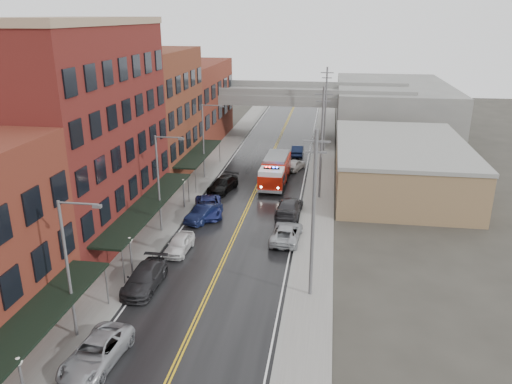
{
  "coord_description": "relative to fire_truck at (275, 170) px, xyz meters",
  "views": [
    {
      "loc": [
        8.04,
        -16.06,
        18.79
      ],
      "look_at": [
        1.39,
        27.71,
        3.0
      ],
      "focal_mm": 35.0,
      "sensor_mm": 36.0,
      "label": 1
    }
  ],
  "objects": [
    {
      "name": "utility_pole_2",
      "position": [
        5.29,
        15.89,
        4.59
      ],
      "size": [
        1.8,
        0.24,
        12.0
      ],
      "color": "#59595B",
      "rests_on": "ground"
    },
    {
      "name": "utility_pole_0",
      "position": [
        5.29,
        -24.11,
        4.59
      ],
      "size": [
        1.8,
        0.24,
        12.0
      ],
      "color": "#59595B",
      "rests_on": "ground"
    },
    {
      "name": "street_lamp_0",
      "position": [
        -8.46,
        -31.11,
        3.47
      ],
      "size": [
        2.64,
        0.22,
        9.0
      ],
      "color": "#59595B",
      "rests_on": "ground"
    },
    {
      "name": "sidewalk_left",
      "position": [
        -9.21,
        -9.11,
        -1.64
      ],
      "size": [
        3.0,
        160.0,
        0.15
      ],
      "primitive_type": "cube",
      "color": "slate",
      "rests_on": "ground"
    },
    {
      "name": "parked_car_right_0",
      "position": [
        2.76,
        -15.25,
        -0.98
      ],
      "size": [
        2.75,
        5.43,
        1.47
      ],
      "primitive_type": "imported",
      "rotation": [
        0.0,
        0.0,
        3.08
      ],
      "color": "#9B9EA2",
      "rests_on": "ground"
    },
    {
      "name": "globe_lamp_1",
      "position": [
        -8.31,
        -23.11,
        0.6
      ],
      "size": [
        0.44,
        0.44,
        3.12
      ],
      "color": "#59595B",
      "rests_on": "ground"
    },
    {
      "name": "street_lamp_1",
      "position": [
        -8.46,
        -15.11,
        3.47
      ],
      "size": [
        2.64,
        0.22,
        9.0
      ],
      "color": "#59595B",
      "rests_on": "ground"
    },
    {
      "name": "parked_car_left_3",
      "position": [
        -6.65,
        -24.79,
        -0.93
      ],
      "size": [
        2.23,
        5.41,
        1.57
      ],
      "primitive_type": "imported",
      "rotation": [
        0.0,
        0.0,
        -0.01
      ],
      "color": "#252527",
      "rests_on": "ground"
    },
    {
      "name": "tan_building",
      "position": [
        14.09,
        0.89,
        0.78
      ],
      "size": [
        14.0,
        22.0,
        5.0
      ],
      "primitive_type": "cube",
      "color": "#91704E",
      "rests_on": "ground"
    },
    {
      "name": "globe_lamp_2",
      "position": [
        -8.31,
        -9.11,
        0.6
      ],
      "size": [
        0.44,
        0.44,
        3.12
      ],
      "color": "#59595B",
      "rests_on": "ground"
    },
    {
      "name": "fire_truck",
      "position": [
        0.0,
        0.0,
        0.0
      ],
      "size": [
        3.66,
        8.74,
        3.17
      ],
      "rotation": [
        0.0,
        0.0,
        -0.02
      ],
      "color": "#A01407",
      "rests_on": "ground"
    },
    {
      "name": "brick_building_b",
      "position": [
        -15.21,
        -16.11,
        7.28
      ],
      "size": [
        9.0,
        20.0,
        18.0
      ],
      "primitive_type": "cube",
      "color": "#591917",
      "rests_on": "ground"
    },
    {
      "name": "street_lamp_2",
      "position": [
        -8.46,
        0.89,
        3.47
      ],
      "size": [
        2.64,
        0.22,
        9.0
      ],
      "color": "#59595B",
      "rests_on": "ground"
    },
    {
      "name": "parked_car_left_4",
      "position": [
        -5.88,
        -18.79,
        -1.0
      ],
      "size": [
        1.87,
        4.27,
        1.43
      ],
      "primitive_type": "imported",
      "rotation": [
        0.0,
        0.0,
        -0.04
      ],
      "color": "silver",
      "rests_on": "ground"
    },
    {
      "name": "road",
      "position": [
        -1.91,
        -9.11,
        -1.71
      ],
      "size": [
        11.0,
        160.0,
        0.02
      ],
      "primitive_type": "cube",
      "color": "black",
      "rests_on": "ground"
    },
    {
      "name": "parked_car_right_2",
      "position": [
        1.89,
        6.01,
        -1.01
      ],
      "size": [
        2.89,
        4.45,
        1.41
      ],
      "primitive_type": "imported",
      "rotation": [
        0.0,
        0.0,
        2.82
      ],
      "color": "silver",
      "rests_on": "ground"
    },
    {
      "name": "brick_building_far",
      "position": [
        -15.21,
        18.89,
        4.28
      ],
      "size": [
        9.0,
        20.0,
        12.0
      ],
      "primitive_type": "cube",
      "color": "maroon",
      "rests_on": "ground"
    },
    {
      "name": "awning_2",
      "position": [
        -9.4,
        1.39,
        1.27
      ],
      "size": [
        2.6,
        13.0,
        3.09
      ],
      "color": "black",
      "rests_on": "ground"
    },
    {
      "name": "parked_car_left_7",
      "position": [
        -5.51,
        -3.34,
        -0.94
      ],
      "size": [
        3.19,
        5.64,
        1.54
      ],
      "primitive_type": "imported",
      "rotation": [
        0.0,
        0.0,
        -0.2
      ],
      "color": "black",
      "rests_on": "ground"
    },
    {
      "name": "parked_car_right_1",
      "position": [
        2.49,
        -9.31,
        -0.88
      ],
      "size": [
        2.64,
        5.88,
        1.67
      ],
      "primitive_type": "imported",
      "rotation": [
        0.0,
        0.0,
        3.09
      ],
      "color": "#2C2B2E",
      "rests_on": "ground"
    },
    {
      "name": "overpass",
      "position": [
        -1.91,
        22.89,
        4.27
      ],
      "size": [
        40.0,
        10.0,
        7.5
      ],
      "color": "slate",
      "rests_on": "ground"
    },
    {
      "name": "curb_right",
      "position": [
        3.74,
        -9.11,
        -1.64
      ],
      "size": [
        0.3,
        160.0,
        0.15
      ],
      "primitive_type": "cube",
      "color": "gray",
      "rests_on": "ground"
    },
    {
      "name": "right_far_block",
      "position": [
        16.09,
        30.89,
        2.28
      ],
      "size": [
        18.0,
        30.0,
        8.0
      ],
      "primitive_type": "cube",
      "color": "slate",
      "rests_on": "ground"
    },
    {
      "name": "brick_building_c",
      "position": [
        -15.21,
        1.39,
        5.78
      ],
      "size": [
        9.0,
        15.0,
        15.0
      ],
      "primitive_type": "cube",
      "color": "#5A2A1B",
      "rests_on": "ground"
    },
    {
      "name": "utility_pole_1",
      "position": [
        5.29,
        -4.11,
        4.59
      ],
      "size": [
        1.8,
        0.24,
        12.0
      ],
      "color": "#59595B",
      "rests_on": "ground"
    },
    {
      "name": "awning_0",
      "position": [
        -9.4,
        -35.11,
        1.27
      ],
      "size": [
        2.6,
        16.0,
        3.09
      ],
      "color": "black",
      "rests_on": "ground"
    },
    {
      "name": "parked_car_left_6",
      "position": [
        -5.51,
        -10.31,
        -0.92
      ],
      "size": [
        3.92,
        6.17,
        1.59
      ],
      "primitive_type": "imported",
      "rotation": [
        0.0,
        0.0,
        0.24
      ],
      "color": "navy",
      "rests_on": "ground"
    },
    {
      "name": "globe_lamp_0",
      "position": [
        -8.31,
        -37.11,
        0.6
      ],
      "size": [
        0.44,
        0.44,
        3.12
      ],
      "color": "#59595B",
      "rests_on": "ground"
    },
    {
      "name": "parked_car_left_2",
      "position": [
        -6.34,
        -33.29,
        -0.97
      ],
      "size": [
        2.92,
        5.56,
        1.49
      ],
      "primitive_type": "imported",
      "rotation": [
        0.0,
        0.0,
        -0.08
      ],
      "color": "#95979C",
      "rests_on": "ground"
    },
    {
      "name": "sidewalk_right",
      "position": [
        5.39,
        -9.11,
        -1.64
      ],
      "size": [
        3.0,
        160.0,
        0.15
      ],
      "primitive_type": "cube",
      "color": "slate",
      "rests_on": "ground"
    },
    {
      "name": "parked_car_left_5",
      "position": [
        -5.55,
        -11.91,
        -0.96
      ],
      "size": [
        3.04,
        4.87,
        1.52
      ],
      "primitive_type": "imported",
      "rotation": [
        0.0,
        0.0,
        -0.34
      ],
      "color": "black",
      "rests_on": "ground"
    },
    {
      "name": "parked_car_right_3",
      "position": [
        1.69,
        13.09,
        -0.97
      ],
      "size": [
        1.65,
        4.53,
        1.48
      ],
      "primitive_type": "imported",
      "rotation": [
        0.0,
        0.0,
        3.16
      ],
      "color": "black",
      "rests_on": "ground"
    },
    {
      "name": "curb_left",
      "position": [
        -7.56,
        -9.11,
        -1.64
      ],
      "size": [
        0.3,
        160.0,
        0.15
      ],
      "primitive_type": "cube",
      "color": "gray",
      "rests_on": "ground"
    },
    {
      "name": "awning_1",
      "position": [
        -9.4,
        -16.11,
        1.27
      ],
      "size": [
        2.6,
        18.0,
        3.09
      ],
      "color": "black",
      "rests_on": "ground"
    }
  ]
}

